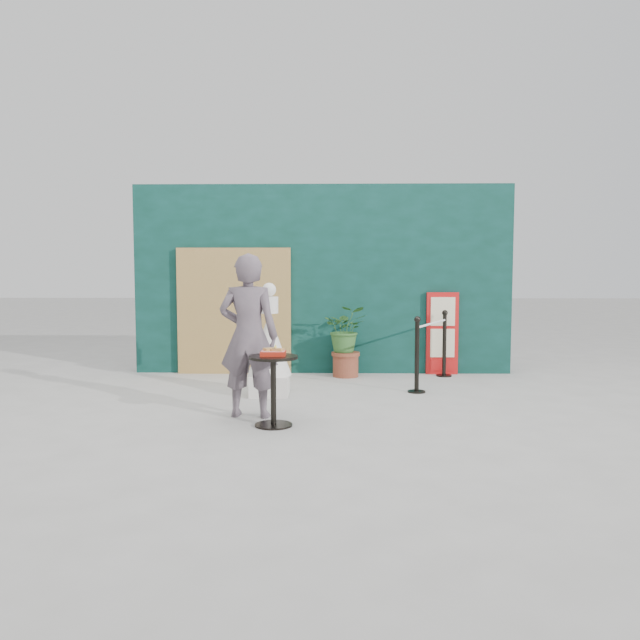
% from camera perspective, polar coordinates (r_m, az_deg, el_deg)
% --- Properties ---
extents(ground, '(60.00, 60.00, 0.00)m').
position_cam_1_polar(ground, '(7.09, -0.20, -8.87)').
color(ground, '#ADAAA5').
rests_on(ground, ground).
extents(back_wall, '(6.00, 0.30, 3.00)m').
position_cam_1_polar(back_wall, '(10.04, 0.23, 3.73)').
color(back_wall, '#0A3027').
rests_on(back_wall, ground).
extents(bamboo_fence, '(1.80, 0.08, 2.00)m').
position_cam_1_polar(bamboo_fence, '(9.98, -7.86, 0.81)').
color(bamboo_fence, tan).
rests_on(bamboo_fence, ground).
extents(woman, '(0.71, 0.50, 1.83)m').
position_cam_1_polar(woman, '(7.01, -6.55, -1.44)').
color(woman, '#64565F').
rests_on(woman, ground).
extents(menu_board, '(0.50, 0.07, 1.30)m').
position_cam_1_polar(menu_board, '(10.05, 11.11, -1.21)').
color(menu_board, red).
rests_on(menu_board, ground).
extents(statue, '(0.58, 0.58, 1.48)m').
position_cam_1_polar(statue, '(8.22, -4.64, -2.72)').
color(statue, silver).
rests_on(statue, ground).
extents(cafe_table, '(0.52, 0.52, 0.75)m').
position_cam_1_polar(cafe_table, '(6.62, -4.29, -5.44)').
color(cafe_table, black).
rests_on(cafe_table, ground).
extents(food_basket, '(0.26, 0.19, 0.11)m').
position_cam_1_polar(food_basket, '(6.57, -4.28, -2.96)').
color(food_basket, '#B42313').
rests_on(food_basket, cafe_table).
extents(planter, '(0.65, 0.56, 1.10)m').
position_cam_1_polar(planter, '(9.64, 2.36, -1.43)').
color(planter, brown).
rests_on(planter, ground).
extents(stanchion_barrier, '(0.84, 1.54, 1.03)m').
position_cam_1_polar(stanchion_barrier, '(9.18, 10.17, -2.71)').
color(stanchion_barrier, black).
rests_on(stanchion_barrier, ground).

